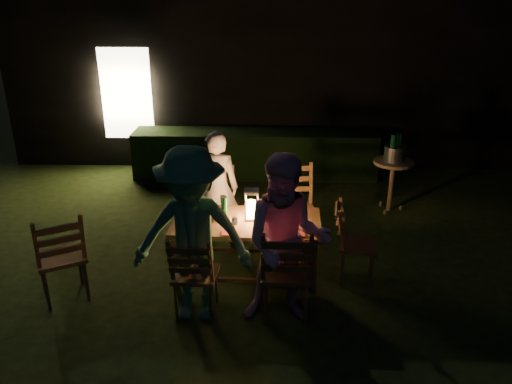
{
  "coord_description": "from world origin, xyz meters",
  "views": [
    {
      "loc": [
        -0.22,
        -4.6,
        3.08
      ],
      "look_at": [
        -0.38,
        0.67,
        0.93
      ],
      "focal_mm": 35.0,
      "sensor_mm": 36.0,
      "label": 1
    }
  ],
  "objects_px": {
    "lantern": "(251,206)",
    "chair_far_right": "(295,221)",
    "dining_table": "(247,226)",
    "side_table": "(393,167)",
    "chair_near_left": "(196,288)",
    "chair_far_left": "(217,220)",
    "person_opp_left": "(192,236)",
    "bottle_table": "(224,209)",
    "bottle_bucket_a": "(392,151)",
    "chair_near_right": "(285,288)",
    "chair_spare": "(63,272)",
    "person_house_side": "(217,188)",
    "chair_end": "(355,256)",
    "ice_bucket": "(395,154)",
    "person_opp_right": "(287,242)",
    "bottle_bucket_b": "(398,149)"
  },
  "relations": [
    {
      "from": "person_opp_right",
      "to": "bottle_table",
      "type": "bearing_deg",
      "value": 130.49
    },
    {
      "from": "chair_far_left",
      "to": "person_house_side",
      "type": "relative_size",
      "value": 0.68
    },
    {
      "from": "lantern",
      "to": "bottle_bucket_a",
      "type": "bearing_deg",
      "value": 42.68
    },
    {
      "from": "chair_end",
      "to": "side_table",
      "type": "relative_size",
      "value": 1.21
    },
    {
      "from": "bottle_table",
      "to": "side_table",
      "type": "bearing_deg",
      "value": 39.18
    },
    {
      "from": "side_table",
      "to": "bottle_bucket_a",
      "type": "relative_size",
      "value": 2.43
    },
    {
      "from": "chair_near_left",
      "to": "side_table",
      "type": "relative_size",
      "value": 1.23
    },
    {
      "from": "dining_table",
      "to": "chair_near_left",
      "type": "distance_m",
      "value": 0.95
    },
    {
      "from": "dining_table",
      "to": "bottle_bucket_b",
      "type": "relative_size",
      "value": 5.24
    },
    {
      "from": "chair_near_left",
      "to": "side_table",
      "type": "height_order",
      "value": "chair_near_left"
    },
    {
      "from": "person_house_side",
      "to": "bottle_bucket_a",
      "type": "relative_size",
      "value": 4.65
    },
    {
      "from": "lantern",
      "to": "side_table",
      "type": "distance_m",
      "value": 2.71
    },
    {
      "from": "dining_table",
      "to": "side_table",
      "type": "distance_m",
      "value": 2.77
    },
    {
      "from": "person_opp_left",
      "to": "bottle_table",
      "type": "bearing_deg",
      "value": 76.29
    },
    {
      "from": "chair_far_right",
      "to": "person_opp_right",
      "type": "height_order",
      "value": "person_opp_right"
    },
    {
      "from": "chair_near_left",
      "to": "chair_far_left",
      "type": "xyz_separation_m",
      "value": [
        0.06,
        1.54,
        0.02
      ]
    },
    {
      "from": "chair_far_left",
      "to": "bottle_bucket_a",
      "type": "height_order",
      "value": "bottle_bucket_a"
    },
    {
      "from": "side_table",
      "to": "bottle_bucket_a",
      "type": "distance_m",
      "value": 0.26
    },
    {
      "from": "chair_far_left",
      "to": "bottle_table",
      "type": "distance_m",
      "value": 0.95
    },
    {
      "from": "bottle_bucket_b",
      "to": "dining_table",
      "type": "bearing_deg",
      "value": -137.49
    },
    {
      "from": "chair_far_right",
      "to": "person_opp_left",
      "type": "bearing_deg",
      "value": 51.44
    },
    {
      "from": "chair_spare",
      "to": "bottle_table",
      "type": "xyz_separation_m",
      "value": [
        1.66,
        0.56,
        0.5
      ]
    },
    {
      "from": "bottle_table",
      "to": "chair_end",
      "type": "bearing_deg",
      "value": -2.07
    },
    {
      "from": "chair_far_right",
      "to": "chair_near_right",
      "type": "bearing_deg",
      "value": 79.91
    },
    {
      "from": "bottle_table",
      "to": "bottle_bucket_a",
      "type": "height_order",
      "value": "bottle_bucket_a"
    },
    {
      "from": "chair_end",
      "to": "person_opp_left",
      "type": "bearing_deg",
      "value": -57.49
    },
    {
      "from": "chair_spare",
      "to": "bottle_table",
      "type": "bearing_deg",
      "value": -11.17
    },
    {
      "from": "person_opp_left",
      "to": "bottle_table",
      "type": "relative_size",
      "value": 6.39
    },
    {
      "from": "dining_table",
      "to": "bottle_bucket_a",
      "type": "relative_size",
      "value": 5.24
    },
    {
      "from": "dining_table",
      "to": "person_opp_right",
      "type": "height_order",
      "value": "person_opp_right"
    },
    {
      "from": "chair_near_right",
      "to": "lantern",
      "type": "height_order",
      "value": "chair_near_right"
    },
    {
      "from": "bottle_bucket_a",
      "to": "chair_near_right",
      "type": "bearing_deg",
      "value": -120.88
    },
    {
      "from": "lantern",
      "to": "chair_far_right",
      "type": "bearing_deg",
      "value": 53.28
    },
    {
      "from": "lantern",
      "to": "side_table",
      "type": "relative_size",
      "value": 0.45
    },
    {
      "from": "ice_bucket",
      "to": "chair_end",
      "type": "bearing_deg",
      "value": -112.89
    },
    {
      "from": "bottle_table",
      "to": "dining_table",
      "type": "bearing_deg",
      "value": -2.15
    },
    {
      "from": "chair_near_right",
      "to": "person_house_side",
      "type": "xyz_separation_m",
      "value": [
        -0.84,
        1.63,
        0.42
      ]
    },
    {
      "from": "lantern",
      "to": "bottle_bucket_b",
      "type": "relative_size",
      "value": 1.09
    },
    {
      "from": "chair_near_left",
      "to": "bottle_bucket_b",
      "type": "bearing_deg",
      "value": 49.97
    },
    {
      "from": "dining_table",
      "to": "bottle_bucket_b",
      "type": "height_order",
      "value": "bottle_bucket_b"
    },
    {
      "from": "ice_bucket",
      "to": "person_house_side",
      "type": "bearing_deg",
      "value": -157.08
    },
    {
      "from": "chair_near_left",
      "to": "person_opp_right",
      "type": "xyz_separation_m",
      "value": [
        0.9,
        -0.08,
        0.58
      ]
    },
    {
      "from": "chair_near_left",
      "to": "chair_near_right",
      "type": "xyz_separation_m",
      "value": [
        0.9,
        -0.04,
        0.04
      ]
    },
    {
      "from": "person_opp_left",
      "to": "ice_bucket",
      "type": "bearing_deg",
      "value": 48.89
    },
    {
      "from": "person_opp_right",
      "to": "bottle_bucket_a",
      "type": "height_order",
      "value": "person_opp_right"
    },
    {
      "from": "chair_end",
      "to": "lantern",
      "type": "relative_size",
      "value": 2.69
    },
    {
      "from": "chair_spare",
      "to": "lantern",
      "type": "relative_size",
      "value": 3.07
    },
    {
      "from": "chair_spare",
      "to": "person_opp_left",
      "type": "distance_m",
      "value": 1.56
    },
    {
      "from": "dining_table",
      "to": "person_opp_right",
      "type": "distance_m",
      "value": 0.97
    },
    {
      "from": "dining_table",
      "to": "chair_far_left",
      "type": "distance_m",
      "value": 0.95
    }
  ]
}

